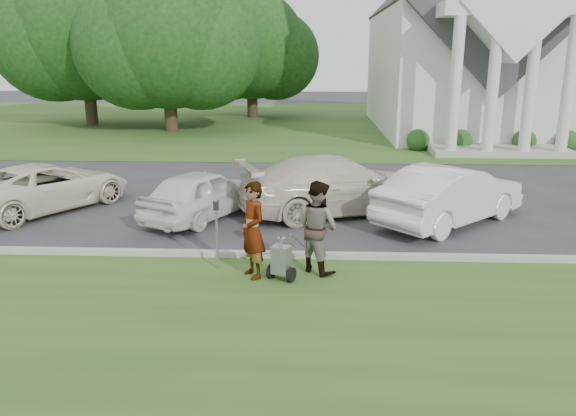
# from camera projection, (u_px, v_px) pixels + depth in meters

# --- Properties ---
(ground) EXTENTS (120.00, 120.00, 0.00)m
(ground) POSITION_uv_depth(u_px,v_px,m) (288.00, 267.00, 12.04)
(ground) COLOR #333335
(ground) RESTS_ON ground
(grass_strip) EXTENTS (80.00, 7.00, 0.01)m
(grass_strip) POSITION_uv_depth(u_px,v_px,m) (280.00, 334.00, 9.15)
(grass_strip) COLOR #2D581E
(grass_strip) RESTS_ON ground
(church_lawn) EXTENTS (80.00, 30.00, 0.01)m
(church_lawn) POSITION_uv_depth(u_px,v_px,m) (306.00, 122.00, 38.06)
(church_lawn) COLOR #2D581E
(church_lawn) RESTS_ON ground
(curb) EXTENTS (80.00, 0.18, 0.15)m
(curb) POSITION_uv_depth(u_px,v_px,m) (289.00, 255.00, 12.55)
(curb) COLOR #9E9E93
(curb) RESTS_ON ground
(church) EXTENTS (9.19, 19.00, 24.10)m
(church) POSITION_uv_depth(u_px,v_px,m) (462.00, 27.00, 32.35)
(church) COLOR white
(church) RESTS_ON ground
(tree_left) EXTENTS (10.63, 8.40, 9.71)m
(tree_left) POSITION_uv_depth(u_px,v_px,m) (167.00, 42.00, 32.24)
(tree_left) COLOR #332316
(tree_left) RESTS_ON ground
(tree_far) EXTENTS (11.64, 9.20, 10.73)m
(tree_far) POSITION_uv_depth(u_px,v_px,m) (84.00, 34.00, 35.25)
(tree_far) COLOR #332316
(tree_far) RESTS_ON ground
(tree_back) EXTENTS (9.61, 7.60, 8.89)m
(tree_back) POSITION_uv_depth(u_px,v_px,m) (251.00, 50.00, 39.87)
(tree_back) COLOR #332316
(tree_back) RESTS_ON ground
(striping_cart) EXTENTS (0.83, 1.13, 0.98)m
(striping_cart) POSITION_uv_depth(u_px,v_px,m) (282.00, 261.00, 11.24)
(striping_cart) COLOR black
(striping_cart) RESTS_ON ground
(person_left) EXTENTS (0.79, 0.87, 1.98)m
(person_left) POSITION_uv_depth(u_px,v_px,m) (253.00, 231.00, 11.25)
(person_left) COLOR #999999
(person_left) RESTS_ON ground
(person_right) EXTENTS (1.19, 1.18, 1.94)m
(person_right) POSITION_uv_depth(u_px,v_px,m) (317.00, 227.00, 11.57)
(person_right) COLOR #999999
(person_right) RESTS_ON ground
(parking_meter_near) EXTENTS (0.11, 0.10, 1.52)m
(parking_meter_near) POSITION_uv_depth(u_px,v_px,m) (217.00, 226.00, 11.69)
(parking_meter_near) COLOR #92949A
(parking_meter_near) RESTS_ON ground
(car_a) EXTENTS (4.52, 5.40, 1.37)m
(car_a) POSITION_uv_depth(u_px,v_px,m) (47.00, 186.00, 16.42)
(car_a) COLOR #EEE9CA
(car_a) RESTS_ON ground
(car_b) EXTENTS (3.25, 4.36, 1.38)m
(car_b) POSITION_uv_depth(u_px,v_px,m) (202.00, 194.00, 15.54)
(car_b) COLOR white
(car_b) RESTS_ON ground
(car_c) EXTENTS (6.11, 4.27, 1.64)m
(car_c) POSITION_uv_depth(u_px,v_px,m) (337.00, 185.00, 16.03)
(car_c) COLOR beige
(car_c) RESTS_ON ground
(car_d) EXTENTS (4.63, 4.51, 1.58)m
(car_d) POSITION_uv_depth(u_px,v_px,m) (450.00, 195.00, 15.02)
(car_d) COLOR silver
(car_d) RESTS_ON ground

